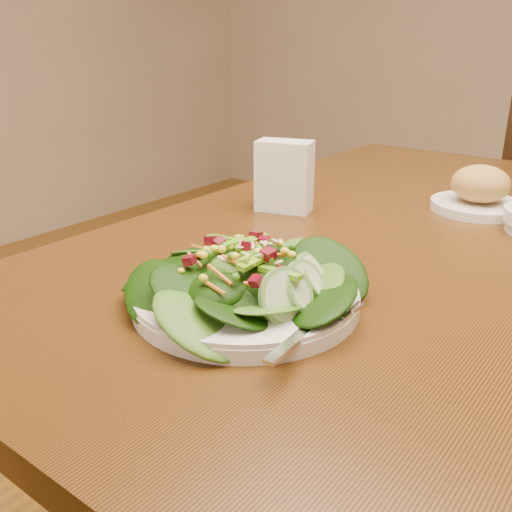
% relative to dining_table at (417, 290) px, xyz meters
% --- Properties ---
extents(dining_table, '(0.90, 1.40, 0.75)m').
position_rel_dining_table_xyz_m(dining_table, '(0.00, 0.00, 0.00)').
color(dining_table, '#53300F').
rests_on(dining_table, ground_plane).
extents(salad_plate, '(0.28, 0.27, 0.08)m').
position_rel_dining_table_xyz_m(salad_plate, '(-0.06, -0.39, 0.13)').
color(salad_plate, white).
rests_on(salad_plate, dining_table).
extents(bread_plate, '(0.17, 0.17, 0.09)m').
position_rel_dining_table_xyz_m(bread_plate, '(0.03, 0.19, 0.14)').
color(bread_plate, white).
rests_on(bread_plate, dining_table).
extents(napkin_holder, '(0.11, 0.08, 0.13)m').
position_rel_dining_table_xyz_m(napkin_holder, '(-0.26, -0.03, 0.17)').
color(napkin_holder, white).
rests_on(napkin_holder, dining_table).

